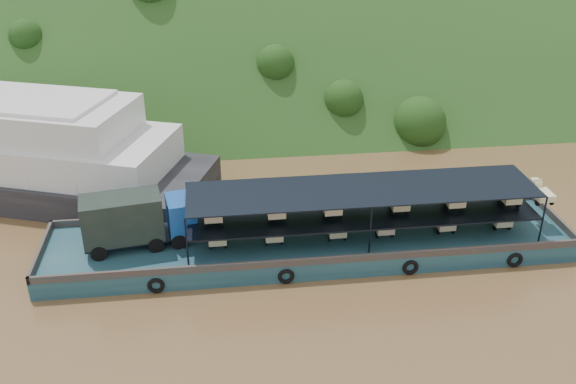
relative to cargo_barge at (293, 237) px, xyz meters
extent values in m
plane|color=brown|center=(2.02, -0.21, -1.22)|extent=(160.00, 160.00, 0.00)
cube|color=#1F3C16|center=(2.02, 35.79, -1.22)|extent=(140.00, 39.60, 39.60)
cube|color=#143547|center=(1.11, -0.03, -0.62)|extent=(35.00, 7.00, 1.20)
cube|color=#592D19|center=(1.11, 3.37, 0.23)|extent=(35.00, 0.20, 0.50)
cube|color=#592D19|center=(1.11, -3.43, 0.23)|extent=(35.00, 0.20, 0.50)
cube|color=#592D19|center=(18.51, -0.03, 0.23)|extent=(0.20, 7.00, 0.50)
cube|color=#592D19|center=(-16.29, -0.03, 0.23)|extent=(0.20, 7.00, 0.50)
torus|color=black|center=(-8.89, -3.58, -0.67)|extent=(1.06, 0.26, 1.06)
torus|color=black|center=(-0.89, -3.58, -0.67)|extent=(1.06, 0.26, 1.06)
torus|color=black|center=(7.11, -3.58, -0.67)|extent=(1.06, 0.26, 1.06)
torus|color=black|center=(14.11, -3.58, -0.67)|extent=(1.06, 0.26, 1.06)
cylinder|color=black|center=(-12.46, -1.22, 0.51)|extent=(1.09, 0.53, 1.04)
cylinder|color=black|center=(-12.81, 0.94, 0.51)|extent=(1.09, 0.53, 1.04)
cylinder|color=black|center=(-8.96, -0.66, 0.51)|extent=(1.09, 0.53, 1.04)
cylinder|color=black|center=(-9.31, 1.50, 0.51)|extent=(1.09, 0.53, 1.04)
cylinder|color=black|center=(-7.52, -0.43, 0.51)|extent=(1.09, 0.53, 1.04)
cylinder|color=black|center=(-7.87, 1.73, 0.51)|extent=(1.09, 0.53, 1.04)
cube|color=black|center=(-9.96, 0.29, 0.66)|extent=(7.37, 3.39, 0.21)
cube|color=#154696|center=(-7.28, 0.72, 1.86)|extent=(2.15, 2.75, 2.29)
cube|color=black|center=(-6.41, 0.86, 2.28)|extent=(0.39, 2.07, 0.94)
cube|color=black|center=(-10.99, 0.12, 2.17)|extent=(5.34, 3.27, 2.92)
cube|color=black|center=(4.61, -0.03, 1.64)|extent=(23.00, 5.00, 0.12)
cube|color=black|center=(4.61, -0.03, 3.28)|extent=(23.00, 5.00, 0.08)
cylinder|color=black|center=(-6.89, -2.53, 1.63)|extent=(0.12, 0.12, 3.30)
cylinder|color=black|center=(-6.89, 2.47, 1.63)|extent=(0.12, 0.12, 3.30)
cylinder|color=black|center=(4.61, -2.53, 1.63)|extent=(0.12, 0.12, 3.30)
cylinder|color=black|center=(4.61, 2.47, 1.63)|extent=(0.12, 0.12, 3.30)
cylinder|color=black|center=(16.11, -2.53, 1.63)|extent=(0.12, 0.12, 3.30)
cylinder|color=black|center=(16.11, 2.47, 1.63)|extent=(0.12, 0.12, 3.30)
cylinder|color=black|center=(-5.02, 1.02, 0.24)|extent=(0.12, 0.52, 0.52)
cylinder|color=black|center=(-5.52, -0.78, 0.24)|extent=(0.14, 0.52, 0.52)
cylinder|color=black|center=(-4.52, -0.78, 0.24)|extent=(0.14, 0.52, 0.52)
cube|color=beige|center=(-5.02, -0.43, 0.58)|extent=(1.15, 1.50, 0.44)
cube|color=red|center=(-5.02, 0.72, 0.76)|extent=(0.55, 0.80, 0.80)
cube|color=red|center=(-5.02, 0.52, 1.26)|extent=(0.50, 0.10, 0.10)
cylinder|color=black|center=(-1.34, 1.02, 0.24)|extent=(0.12, 0.52, 0.52)
cylinder|color=black|center=(-1.84, -0.78, 0.24)|extent=(0.14, 0.52, 0.52)
cylinder|color=black|center=(-0.84, -0.78, 0.24)|extent=(0.14, 0.52, 0.52)
cube|color=beige|center=(-1.34, -0.43, 0.58)|extent=(1.15, 1.50, 0.44)
cube|color=#AF1A0B|center=(-1.34, 0.72, 0.76)|extent=(0.55, 0.80, 0.80)
cube|color=#AF1A0B|center=(-1.34, 0.52, 1.26)|extent=(0.50, 0.10, 0.10)
cylinder|color=black|center=(2.87, 1.02, 0.24)|extent=(0.12, 0.52, 0.52)
cylinder|color=black|center=(2.37, -0.78, 0.24)|extent=(0.14, 0.52, 0.52)
cylinder|color=black|center=(3.37, -0.78, 0.24)|extent=(0.14, 0.52, 0.52)
cube|color=#C8C28E|center=(2.87, -0.43, 0.58)|extent=(1.15, 1.50, 0.44)
cube|color=#B70D0C|center=(2.87, 0.72, 0.76)|extent=(0.55, 0.80, 0.80)
cube|color=#B70D0C|center=(2.87, 0.52, 1.26)|extent=(0.50, 0.10, 0.10)
cylinder|color=black|center=(6.10, 1.02, 0.24)|extent=(0.12, 0.52, 0.52)
cylinder|color=black|center=(5.60, -0.78, 0.24)|extent=(0.14, 0.52, 0.52)
cylinder|color=black|center=(6.60, -0.78, 0.24)|extent=(0.14, 0.52, 0.52)
cube|color=beige|center=(6.10, -0.43, 0.58)|extent=(1.15, 1.50, 0.44)
cube|color=#B50C1D|center=(6.10, 0.72, 0.76)|extent=(0.55, 0.80, 0.80)
cube|color=#B50C1D|center=(6.10, 0.52, 1.26)|extent=(0.50, 0.10, 0.10)
cylinder|color=black|center=(10.32, 1.02, 0.24)|extent=(0.12, 0.52, 0.52)
cylinder|color=black|center=(9.82, -0.78, 0.24)|extent=(0.14, 0.52, 0.52)
cylinder|color=black|center=(10.82, -0.78, 0.24)|extent=(0.14, 0.52, 0.52)
cube|color=beige|center=(10.32, -0.43, 0.58)|extent=(1.15, 1.50, 0.44)
cube|color=red|center=(10.32, 0.72, 0.76)|extent=(0.55, 0.80, 0.80)
cube|color=red|center=(10.32, 0.52, 1.26)|extent=(0.50, 0.10, 0.10)
cylinder|color=black|center=(14.31, 1.02, 0.24)|extent=(0.12, 0.52, 0.52)
cylinder|color=black|center=(13.81, -0.78, 0.24)|extent=(0.14, 0.52, 0.52)
cylinder|color=black|center=(14.81, -0.78, 0.24)|extent=(0.14, 0.52, 0.52)
cube|color=beige|center=(14.31, -0.43, 0.58)|extent=(1.15, 1.50, 0.44)
cube|color=#B2250B|center=(14.31, 0.72, 0.76)|extent=(0.55, 0.80, 0.80)
cube|color=#B2250B|center=(14.31, 0.52, 1.26)|extent=(0.50, 0.10, 0.10)
cylinder|color=black|center=(-5.20, 1.02, 1.96)|extent=(0.12, 0.52, 0.52)
cylinder|color=black|center=(-5.70, -0.78, 1.96)|extent=(0.14, 0.52, 0.52)
cylinder|color=black|center=(-4.70, -0.78, 1.96)|extent=(0.14, 0.52, 0.52)
cube|color=#CDB791|center=(-5.20, -0.43, 2.30)|extent=(1.15, 1.50, 0.44)
cube|color=#A90B10|center=(-5.20, 0.72, 2.48)|extent=(0.55, 0.80, 0.80)
cube|color=#A90B10|center=(-5.20, 0.52, 2.98)|extent=(0.50, 0.10, 0.10)
cylinder|color=black|center=(-1.17, 1.02, 1.96)|extent=(0.12, 0.52, 0.52)
cylinder|color=black|center=(-1.67, -0.78, 1.96)|extent=(0.14, 0.52, 0.52)
cylinder|color=black|center=(-0.67, -0.78, 1.96)|extent=(0.14, 0.52, 0.52)
cube|color=beige|center=(-1.17, -0.43, 2.30)|extent=(1.15, 1.50, 0.44)
cube|color=navy|center=(-1.17, 0.72, 2.48)|extent=(0.55, 0.80, 0.80)
cube|color=navy|center=(-1.17, 0.52, 2.98)|extent=(0.50, 0.10, 0.10)
cylinder|color=black|center=(2.50, 1.02, 1.96)|extent=(0.12, 0.52, 0.52)
cylinder|color=black|center=(2.00, -0.78, 1.96)|extent=(0.14, 0.52, 0.52)
cylinder|color=black|center=(3.00, -0.78, 1.96)|extent=(0.14, 0.52, 0.52)
cube|color=beige|center=(2.50, -0.43, 2.30)|extent=(1.15, 1.50, 0.44)
cube|color=red|center=(2.50, 0.72, 2.48)|extent=(0.55, 0.80, 0.80)
cube|color=red|center=(2.50, 0.52, 2.98)|extent=(0.50, 0.10, 0.10)
cylinder|color=black|center=(7.00, 1.02, 1.96)|extent=(0.12, 0.52, 0.52)
cylinder|color=black|center=(6.50, -0.78, 1.96)|extent=(0.14, 0.52, 0.52)
cylinder|color=black|center=(7.50, -0.78, 1.96)|extent=(0.14, 0.52, 0.52)
cube|color=#C2B589|center=(7.00, -0.43, 2.30)|extent=(1.15, 1.50, 0.44)
cube|color=#1B43A3|center=(7.00, 0.72, 2.48)|extent=(0.55, 0.80, 0.80)
cube|color=#1B43A3|center=(7.00, 0.52, 2.98)|extent=(0.50, 0.10, 0.10)
cylinder|color=black|center=(10.78, 1.02, 1.96)|extent=(0.12, 0.52, 0.52)
cylinder|color=black|center=(10.28, -0.78, 1.96)|extent=(0.14, 0.52, 0.52)
cylinder|color=black|center=(11.28, -0.78, 1.96)|extent=(0.14, 0.52, 0.52)
cube|color=beige|center=(10.78, -0.43, 2.30)|extent=(1.15, 1.50, 0.44)
cube|color=#AF250B|center=(10.78, 0.72, 2.48)|extent=(0.55, 0.80, 0.80)
cube|color=#AF250B|center=(10.78, 0.52, 2.98)|extent=(0.50, 0.10, 0.10)
cylinder|color=black|center=(14.67, 1.02, 1.96)|extent=(0.12, 0.52, 0.52)
cylinder|color=black|center=(14.17, -0.78, 1.96)|extent=(0.14, 0.52, 0.52)
cylinder|color=black|center=(15.17, -0.78, 1.96)|extent=(0.14, 0.52, 0.52)
cube|color=beige|center=(14.67, -0.43, 2.30)|extent=(1.15, 1.50, 0.44)
cube|color=beige|center=(14.67, 0.72, 2.48)|extent=(0.55, 0.80, 0.80)
cube|color=beige|center=(14.67, 0.52, 2.98)|extent=(0.50, 0.10, 0.10)
cylinder|color=black|center=(17.04, 1.02, 1.96)|extent=(0.12, 0.52, 0.52)
cylinder|color=black|center=(16.54, -0.78, 1.96)|extent=(0.14, 0.52, 0.52)
cylinder|color=black|center=(17.54, -0.78, 1.96)|extent=(0.14, 0.52, 0.52)
cube|color=beige|center=(17.04, -0.43, 2.30)|extent=(1.15, 1.50, 0.44)
cube|color=beige|center=(17.04, 0.72, 2.48)|extent=(0.55, 0.80, 0.80)
cube|color=beige|center=(17.04, 0.52, 2.98)|extent=(0.50, 0.10, 0.10)
camera|label=1|loc=(-4.93, -36.62, 22.07)|focal=40.00mm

